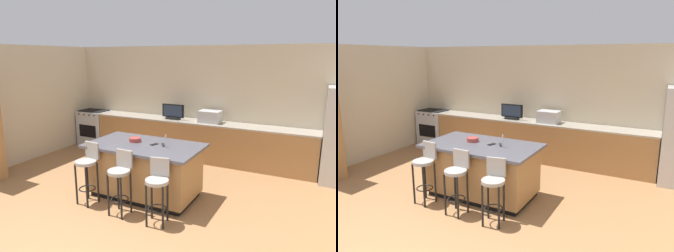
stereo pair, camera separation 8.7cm
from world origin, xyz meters
TOP-DOWN VIEW (x-y plane):
  - wall_back at (0.00, 4.87)m, footprint 7.52×0.12m
  - wall_left at (-3.56, 2.43)m, footprint 0.12×5.27m
  - counter_back at (-0.01, 4.49)m, footprint 5.27×0.62m
  - kitchen_island at (-0.08, 2.24)m, footprint 1.95×1.11m
  - range_oven at (-3.05, 4.49)m, footprint 0.80×0.63m
  - microwave at (0.30, 4.49)m, footprint 0.48×0.36m
  - tv_monitor at (-0.61, 4.44)m, footprint 0.55×0.16m
  - sink_faucet_back at (0.13, 4.59)m, footprint 0.02×0.02m
  - sink_faucet_island at (0.32, 2.24)m, footprint 0.02×0.02m
  - bar_stool_left at (-0.77, 1.58)m, footprint 0.34×0.35m
  - bar_stool_center at (-0.08, 1.52)m, footprint 0.34×0.34m
  - bar_stool_right at (0.56, 1.53)m, footprint 0.35×0.36m
  - fruit_bowl at (-0.32, 2.33)m, footprint 0.21×0.21m
  - cell_phone at (0.08, 2.31)m, footprint 0.11×0.16m
  - tv_remote at (0.24, 2.33)m, footprint 0.14×0.16m

SIDE VIEW (x-z plane):
  - counter_back at x=-0.01m, z-range 0.00..0.92m
  - range_oven at x=-3.05m, z-range 0.00..0.94m
  - kitchen_island at x=-0.08m, z-range 0.01..0.94m
  - bar_stool_right at x=0.56m, z-range 0.10..1.06m
  - bar_stool_center at x=-0.08m, z-range 0.10..1.10m
  - bar_stool_left at x=-0.77m, z-range 0.11..1.13m
  - cell_phone at x=0.08m, z-range 0.93..0.94m
  - tv_remote at x=0.24m, z-range 0.93..0.95m
  - fruit_bowl at x=-0.32m, z-range 0.93..1.00m
  - sink_faucet_island at x=0.32m, z-range 0.93..1.15m
  - sink_faucet_back at x=0.13m, z-range 0.92..1.16m
  - microwave at x=0.30m, z-range 0.92..1.19m
  - tv_monitor at x=-0.61m, z-range 0.91..1.27m
  - wall_back at x=0.00m, z-range 0.00..2.64m
  - wall_left at x=-3.56m, z-range 0.00..2.64m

